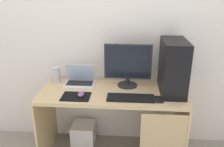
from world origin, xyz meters
name	(u,v)px	position (x,y,z in m)	size (l,w,h in m)	color
wall_back	(115,26)	(0.00, 0.33, 1.30)	(4.00, 0.05, 2.60)	silver
desk	(114,106)	(0.02, -0.01, 0.58)	(1.38, 0.58, 0.73)	tan
pc_tower	(173,67)	(0.56, 0.03, 0.98)	(0.22, 0.43, 0.50)	black
monitor	(128,65)	(0.15, 0.13, 0.95)	(0.46, 0.20, 0.43)	#232326
laptop	(80,80)	(-0.34, 0.15, 0.77)	(0.31, 0.21, 0.20)	silver
speaker	(57,75)	(-0.59, 0.18, 0.82)	(0.08, 0.08, 0.17)	#B7BCC6
keyboard	(131,98)	(0.18, -0.16, 0.74)	(0.42, 0.14, 0.02)	black
mousepad	(76,96)	(-0.32, -0.15, 0.74)	(0.26, 0.20, 0.01)	black
mouse_left	(81,94)	(-0.27, -0.14, 0.75)	(0.06, 0.10, 0.03)	#8C4C99
cell_phone	(159,100)	(0.43, -0.16, 0.74)	(0.07, 0.13, 0.01)	black
subwoofer	(84,134)	(-0.33, 0.15, 0.12)	(0.25, 0.25, 0.25)	white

